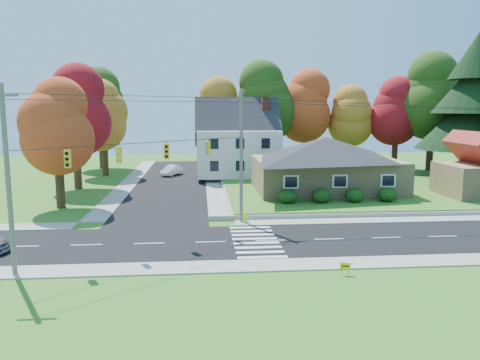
% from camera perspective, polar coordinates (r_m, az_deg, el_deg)
% --- Properties ---
extents(ground, '(120.00, 120.00, 0.00)m').
position_cam_1_polar(ground, '(31.53, 3.73, -7.39)').
color(ground, '#3D7923').
extents(road_main, '(90.00, 8.00, 0.02)m').
position_cam_1_polar(road_main, '(31.53, 3.73, -7.38)').
color(road_main, black).
rests_on(road_main, ground).
extents(road_cross, '(8.00, 44.00, 0.02)m').
position_cam_1_polar(road_cross, '(56.72, -8.25, -0.21)').
color(road_cross, black).
rests_on(road_cross, ground).
extents(sidewalk_north, '(90.00, 2.00, 0.08)m').
position_cam_1_polar(sidewalk_north, '(36.30, 2.55, -5.15)').
color(sidewalk_north, '#9C9A90').
rests_on(sidewalk_north, ground).
extents(sidewalk_south, '(90.00, 2.00, 0.08)m').
position_cam_1_polar(sidewalk_south, '(26.82, 5.34, -10.26)').
color(sidewalk_south, '#9C9A90').
rests_on(sidewalk_south, ground).
extents(lawn, '(30.00, 30.00, 0.50)m').
position_cam_1_polar(lawn, '(54.56, 14.01, -0.48)').
color(lawn, '#3D7923').
rests_on(lawn, ground).
extents(ranch_house, '(14.60, 10.60, 5.40)m').
position_cam_1_polar(ranch_house, '(47.95, 10.40, 2.03)').
color(ranch_house, tan).
rests_on(ranch_house, lawn).
extents(colonial_house, '(10.40, 8.40, 9.60)m').
position_cam_1_polar(colonial_house, '(58.27, -0.29, 4.65)').
color(colonial_house, silver).
rests_on(colonial_house, lawn).
extents(hedge_row, '(10.70, 1.70, 1.27)m').
position_cam_1_polar(hedge_row, '(42.23, 11.86, -1.83)').
color(hedge_row, '#163A10').
rests_on(hedge_row, lawn).
extents(traffic_infrastructure, '(38.10, 10.66, 10.00)m').
position_cam_1_polar(traffic_infrastructure, '(31.81, 3.19, 2.22)').
color(traffic_infrastructure, '#666059').
rests_on(traffic_infrastructure, ground).
extents(tree_lot_0, '(6.72, 6.72, 12.51)m').
position_cam_1_polar(tree_lot_0, '(63.99, -2.57, 8.34)').
color(tree_lot_0, '#3F2A19').
rests_on(tree_lot_0, lawn).
extents(tree_lot_1, '(7.84, 7.84, 14.60)m').
position_cam_1_polar(tree_lot_1, '(63.53, 2.95, 9.52)').
color(tree_lot_1, '#3F2A19').
rests_on(tree_lot_1, lawn).
extents(tree_lot_2, '(7.28, 7.28, 13.56)m').
position_cam_1_polar(tree_lot_2, '(65.58, 8.09, 8.85)').
color(tree_lot_2, '#3F2A19').
rests_on(tree_lot_2, lawn).
extents(tree_lot_3, '(6.16, 6.16, 11.47)m').
position_cam_1_polar(tree_lot_3, '(66.23, 13.37, 7.57)').
color(tree_lot_3, '#3F2A19').
rests_on(tree_lot_3, lawn).
extents(tree_lot_4, '(6.72, 6.72, 12.51)m').
position_cam_1_polar(tree_lot_4, '(67.40, 18.55, 7.92)').
color(tree_lot_4, '#3F2A19').
rests_on(tree_lot_4, lawn).
extents(tree_lot_5, '(8.40, 8.40, 15.64)m').
position_cam_1_polar(tree_lot_5, '(67.31, 22.49, 9.39)').
color(tree_lot_5, '#3F2A19').
rests_on(tree_lot_5, lawn).
extents(conifer_east_a, '(12.80, 12.80, 16.96)m').
position_cam_1_polar(conifer_east_a, '(60.79, 26.76, 8.43)').
color(conifer_east_a, '#3F2A19').
rests_on(conifer_east_a, lawn).
extents(tree_west_0, '(6.16, 6.16, 11.47)m').
position_cam_1_polar(tree_west_0, '(43.77, -21.46, 6.05)').
color(tree_west_0, '#3F2A19').
rests_on(tree_west_0, ground).
extents(tree_west_1, '(7.28, 7.28, 13.56)m').
position_cam_1_polar(tree_west_1, '(53.65, -19.53, 7.94)').
color(tree_west_1, '#3F2A19').
rests_on(tree_west_1, ground).
extents(tree_west_2, '(6.72, 6.72, 12.51)m').
position_cam_1_polar(tree_west_2, '(63.18, -16.34, 7.55)').
color(tree_west_2, '#3F2A19').
rests_on(tree_west_2, ground).
extents(tree_west_3, '(7.84, 7.84, 14.60)m').
position_cam_1_polar(tree_west_3, '(71.41, -16.70, 8.68)').
color(tree_west_3, '#3F2A19').
rests_on(tree_west_3, ground).
extents(white_car, '(2.92, 4.20, 1.31)m').
position_cam_1_polar(white_car, '(61.98, -8.34, 1.17)').
color(white_car, silver).
rests_on(white_car, road_cross).
extents(fire_hydrant, '(0.46, 0.36, 0.82)m').
position_cam_1_polar(fire_hydrant, '(36.21, 0.64, -4.61)').
color(fire_hydrant, '#FBFD14').
rests_on(fire_hydrant, ground).
extents(yard_sign, '(0.52, 0.18, 0.67)m').
position_cam_1_polar(yard_sign, '(25.76, 12.72, -10.22)').
color(yard_sign, black).
rests_on(yard_sign, ground).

